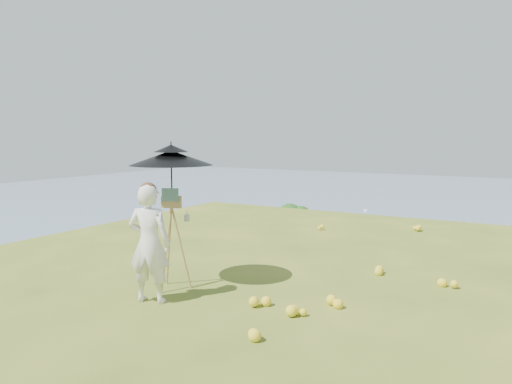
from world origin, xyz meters
The scene contains 9 objects.
ground centered at (0.00, 0.00, 0.00)m, with size 14.00×14.00×0.00m, color #4F6B1E.
peninsula centered at (-75.00, 155.00, -29.00)m, with size 90.00×60.00×12.00m, color black, non-canonical shape.
slope_trees centered at (0.00, 35.00, -15.00)m, with size 110.00×50.00×6.00m, color #184715, non-canonical shape.
moored_boats centered at (-12.50, 161.00, -33.65)m, with size 140.00×140.00×0.70m, color white, non-canonical shape.
wildflowers centered at (0.00, 0.25, 0.06)m, with size 10.00×10.50×0.12m, color yellow, non-canonical shape.
painter centered at (-2.11, -1.46, 0.77)m, with size 0.56×0.37×1.54m, color white.
field_easel centered at (-2.22, -0.86, 0.72)m, with size 0.54×0.54×1.43m, color #A88146, non-canonical shape.
sun_umbrella centered at (-2.24, -0.84, 1.62)m, with size 1.16×1.16×0.89m, color black, non-canonical shape.
painter_cap centered at (-2.11, -1.46, 1.50)m, with size 0.22×0.26×0.10m, color #C76D77, non-canonical shape.
Camera 1 is at (2.22, -6.23, 2.16)m, focal length 35.00 mm.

